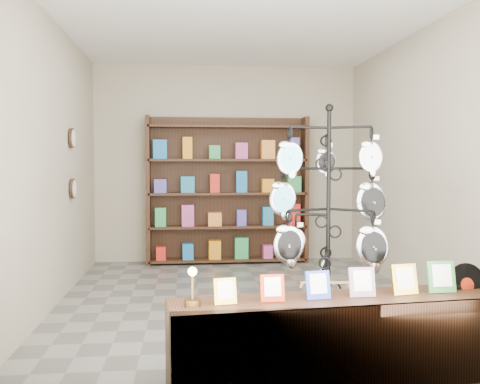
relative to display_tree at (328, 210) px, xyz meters
The scene contains 6 objects.
ground 2.04m from the display_tree, 106.57° to the left, with size 5.00×5.00×0.00m, color slate.
room_envelope 1.84m from the display_tree, 106.57° to the left, with size 5.00×5.00×5.00m.
display_tree is the anchor object (origin of this frame).
front_shelf 1.02m from the display_tree, 97.09° to the right, with size 2.39×0.72×0.83m.
back_shelving 3.95m from the display_tree, 97.02° to the left, with size 2.42×0.36×2.20m.
wall_clocks 3.47m from the display_tree, 135.37° to the left, with size 0.03×0.24×0.84m.
Camera 1 is at (-0.65, -5.72, 1.49)m, focal length 40.00 mm.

